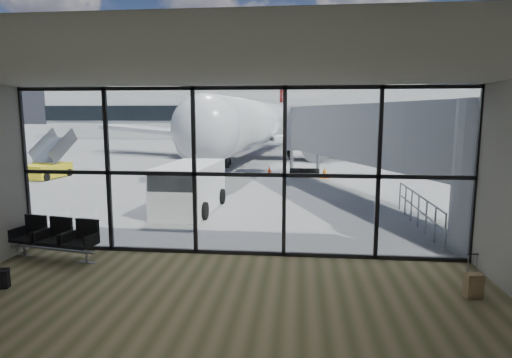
% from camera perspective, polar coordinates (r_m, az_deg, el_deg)
% --- Properties ---
extents(ground, '(220.00, 220.00, 0.00)m').
position_cam_1_polar(ground, '(51.23, 4.08, 4.34)').
color(ground, slate).
rests_on(ground, ground).
extents(lounge_shell, '(12.02, 8.01, 4.51)m').
position_cam_1_polar(lounge_shell, '(6.56, -8.26, -1.28)').
color(lounge_shell, brown).
rests_on(lounge_shell, ground).
extents(glass_curtain_wall, '(12.10, 0.12, 4.50)m').
position_cam_1_polar(glass_curtain_wall, '(11.28, -2.29, 0.85)').
color(glass_curtain_wall, white).
rests_on(glass_curtain_wall, ground).
extents(jet_bridge, '(8.00, 16.50, 4.33)m').
position_cam_1_polar(jet_bridge, '(18.46, 16.25, 5.12)').
color(jet_bridge, '#9B9DA0').
rests_on(jet_bridge, ground).
extents(apron_railing, '(0.06, 5.46, 1.11)m').
position_cam_1_polar(apron_railing, '(15.41, 20.86, -3.39)').
color(apron_railing, gray).
rests_on(apron_railing, ground).
extents(far_terminal, '(80.00, 12.20, 11.00)m').
position_cam_1_polar(far_terminal, '(73.07, 4.21, 8.91)').
color(far_terminal, beige).
rests_on(far_terminal, ground).
extents(tree_0, '(4.95, 4.95, 7.12)m').
position_cam_1_polar(tree_0, '(95.24, -23.69, 8.39)').
color(tree_0, '#382619').
rests_on(tree_0, ground).
extents(tree_1, '(5.61, 5.61, 8.07)m').
position_cam_1_polar(tree_1, '(92.46, -20.44, 8.97)').
color(tree_1, '#382619').
rests_on(tree_1, ground).
extents(tree_2, '(6.27, 6.27, 9.03)m').
position_cam_1_polar(tree_2, '(90.00, -16.98, 9.56)').
color(tree_2, '#382619').
rests_on(tree_2, ground).
extents(tree_3, '(4.95, 4.95, 7.12)m').
position_cam_1_polar(tree_3, '(87.85, -13.29, 8.92)').
color(tree_3, '#382619').
rests_on(tree_3, ground).
extents(tree_4, '(5.61, 5.61, 8.07)m').
position_cam_1_polar(tree_4, '(86.09, -9.48, 9.46)').
color(tree_4, '#382619').
rests_on(tree_4, ground).
extents(tree_5, '(6.27, 6.27, 9.03)m').
position_cam_1_polar(tree_5, '(84.73, -5.51, 9.97)').
color(tree_5, '#382619').
rests_on(tree_5, ground).
extents(seating_row, '(2.41, 1.08, 1.07)m').
position_cam_1_polar(seating_row, '(12.53, -24.98, -6.90)').
color(seating_row, gray).
rests_on(seating_row, ground).
extents(backpack, '(0.33, 0.32, 0.44)m').
position_cam_1_polar(backpack, '(11.05, -30.84, -11.41)').
color(backpack, black).
rests_on(backpack, ground).
extents(suitcase, '(0.37, 0.30, 0.93)m').
position_cam_1_polar(suitcase, '(10.11, 27.03, -12.55)').
color(suitcase, '#8E724F').
rests_on(suitcase, ground).
extents(airliner, '(32.57, 37.80, 9.74)m').
position_cam_1_polar(airliner, '(39.11, 0.59, 7.41)').
color(airliner, silver).
rests_on(airliner, ground).
extents(service_van, '(2.24, 4.35, 1.85)m').
position_cam_1_polar(service_van, '(16.93, -8.90, -1.08)').
color(service_van, silver).
rests_on(service_van, ground).
extents(belt_loader, '(1.67, 3.72, 1.67)m').
position_cam_1_polar(belt_loader, '(31.61, -4.78, 2.73)').
color(belt_loader, black).
rests_on(belt_loader, ground).
extents(mobile_stairs, '(2.11, 3.49, 2.33)m').
position_cam_1_polar(mobile_stairs, '(28.60, -26.07, 1.27)').
color(mobile_stairs, gold).
rests_on(mobile_stairs, ground).
extents(traffic_cone_a, '(0.39, 0.39, 0.55)m').
position_cam_1_polar(traffic_cone_a, '(27.07, 1.80, 1.14)').
color(traffic_cone_a, '#DF3E0B').
rests_on(traffic_cone_a, ground).
extents(traffic_cone_b, '(0.48, 0.48, 0.68)m').
position_cam_1_polar(traffic_cone_b, '(25.87, 9.16, 0.83)').
color(traffic_cone_b, orange).
rests_on(traffic_cone_b, ground).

